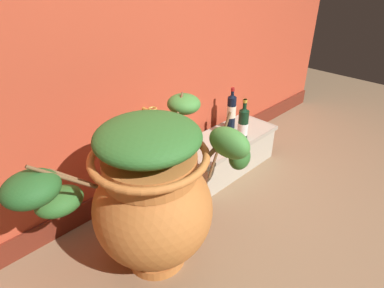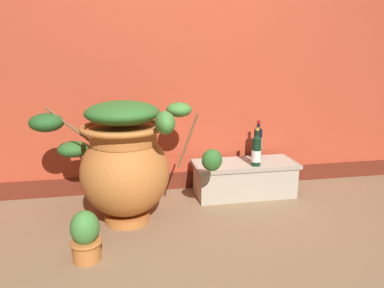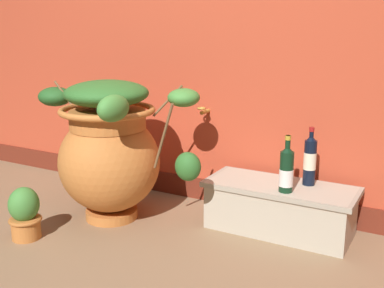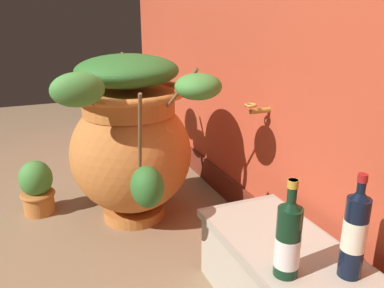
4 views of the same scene
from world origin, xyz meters
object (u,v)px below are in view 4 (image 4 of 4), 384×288
(terracotta_urn, at_px, (131,136))
(wine_bottle_left, at_px, (355,232))
(wine_bottle_middle, at_px, (288,238))
(potted_shrub, at_px, (37,188))

(terracotta_urn, distance_m, wine_bottle_left, 1.19)
(wine_bottle_middle, relative_size, potted_shrub, 1.05)
(wine_bottle_middle, distance_m, potted_shrub, 1.47)
(terracotta_urn, xyz_separation_m, wine_bottle_left, (1.12, 0.39, -0.02))
(terracotta_urn, bearing_deg, wine_bottle_middle, 11.58)
(terracotta_urn, xyz_separation_m, potted_shrub, (-0.23, -0.47, -0.30))
(wine_bottle_middle, bearing_deg, wine_bottle_left, 66.20)
(potted_shrub, bearing_deg, terracotta_urn, 63.80)
(terracotta_urn, xyz_separation_m, wine_bottle_middle, (1.04, 0.21, -0.04))
(wine_bottle_left, relative_size, potted_shrub, 1.11)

